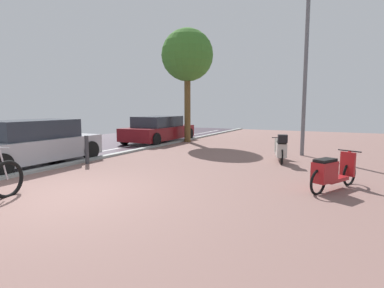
# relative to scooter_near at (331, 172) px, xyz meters

# --- Properties ---
(ground) EXTENTS (21.00, 40.00, 0.13)m
(ground) POSITION_rel_scooter_near_xyz_m (-3.49, -2.96, -0.41)
(ground) COLOR #372934
(scooter_near) EXTENTS (0.95, 1.66, 0.83)m
(scooter_near) POSITION_rel_scooter_near_xyz_m (0.00, 0.00, 0.00)
(scooter_near) COLOR black
(scooter_near) RESTS_ON ground
(scooter_mid) EXTENTS (0.74, 1.67, 0.95)m
(scooter_mid) POSITION_rel_scooter_near_xyz_m (-1.60, 3.03, 0.04)
(scooter_mid) COLOR black
(scooter_mid) RESTS_ON ground
(parked_car_near) EXTENTS (1.92, 4.11, 1.38)m
(parked_car_near) POSITION_rel_scooter_near_xyz_m (-8.36, -0.84, 0.27)
(parked_car_near) COLOR #A5A4AB
(parked_car_near) RESTS_ON ground
(parked_car_far) EXTENTS (1.96, 4.38, 1.30)m
(parked_car_far) POSITION_rel_scooter_near_xyz_m (-8.29, 6.23, 0.24)
(parked_car_far) COLOR maroon
(parked_car_far) RESTS_ON ground
(lamp_post) EXTENTS (0.20, 0.52, 6.08)m
(lamp_post) POSITION_rel_scooter_near_xyz_m (-1.16, 4.83, 2.97)
(lamp_post) COLOR slate
(lamp_post) RESTS_ON ground
(street_tree) EXTENTS (2.58, 2.58, 5.63)m
(street_tree) POSITION_rel_scooter_near_xyz_m (-7.00, 6.91, 3.90)
(street_tree) COLOR brown
(street_tree) RESTS_ON ground
(bollard_far) EXTENTS (0.12, 0.12, 0.89)m
(bollard_far) POSITION_rel_scooter_near_xyz_m (-6.97, -0.00, 0.05)
(bollard_far) COLOR #38383D
(bollard_far) RESTS_ON ground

